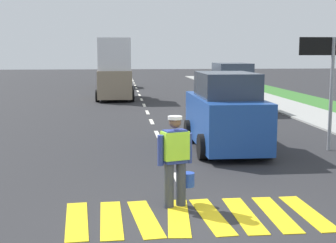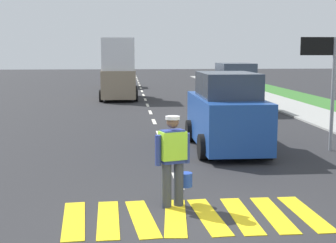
{
  "view_description": "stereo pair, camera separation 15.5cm",
  "coord_description": "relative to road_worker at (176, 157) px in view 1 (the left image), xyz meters",
  "views": [
    {
      "loc": [
        -1.25,
        -7.54,
        2.82
      ],
      "look_at": [
        -0.08,
        4.19,
        1.1
      ],
      "focal_mm": 51.87,
      "sensor_mm": 36.0,
      "label": 1
    },
    {
      "loc": [
        -1.1,
        -7.56,
        2.82
      ],
      "look_at": [
        -0.08,
        4.19,
        1.1
      ],
      "focal_mm": 51.87,
      "sensor_mm": 36.0,
      "label": 2
    }
  ],
  "objects": [
    {
      "name": "ground_plane",
      "position": [
        0.26,
        20.04,
        -0.93
      ],
      "size": [
        96.0,
        96.0,
        0.0
      ],
      "primitive_type": "plane",
      "color": "#28282B"
    },
    {
      "name": "crosswalk_stripes",
      "position": [
        0.26,
        -0.6,
        -0.92
      ],
      "size": [
        4.47,
        1.93,
        0.01
      ],
      "color": "yellow",
      "rests_on": "ground"
    },
    {
      "name": "lane_center_line",
      "position": [
        0.26,
        24.24,
        -0.93
      ],
      "size": [
        0.14,
        46.4,
        0.01
      ],
      "color": "silver",
      "rests_on": "ground"
    },
    {
      "name": "road_worker",
      "position": [
        0.0,
        0.0,
        0.0
      ],
      "size": [
        0.71,
        0.52,
        1.67
      ],
      "color": "#383D4C",
      "rests_on": "ground"
    },
    {
      "name": "lane_direction_sign",
      "position": [
        4.71,
        4.64,
        1.48
      ],
      "size": [
        1.16,
        0.11,
        3.2
      ],
      "color": "gray",
      "rests_on": "ground"
    },
    {
      "name": "delivery_truck",
      "position": [
        -1.27,
        19.95,
        0.68
      ],
      "size": [
        2.16,
        4.6,
        3.54
      ],
      "color": "gray",
      "rests_on": "ground"
    },
    {
      "name": "car_outgoing_ahead",
      "position": [
        2.01,
        5.05,
        0.1
      ],
      "size": [
        1.97,
        4.19,
        2.22
      ],
      "color": "#1E4799",
      "rests_on": "ground"
    },
    {
      "name": "car_parked_far",
      "position": [
        4.24,
        13.92,
        0.12
      ],
      "size": [
        1.98,
        4.06,
        2.26
      ],
      "color": "silver",
      "rests_on": "ground"
    },
    {
      "name": "car_oncoming_third",
      "position": [
        -1.46,
        29.95,
        0.1
      ],
      "size": [
        1.9,
        4.12,
        2.22
      ],
      "color": "gray",
      "rests_on": "ground"
    }
  ]
}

